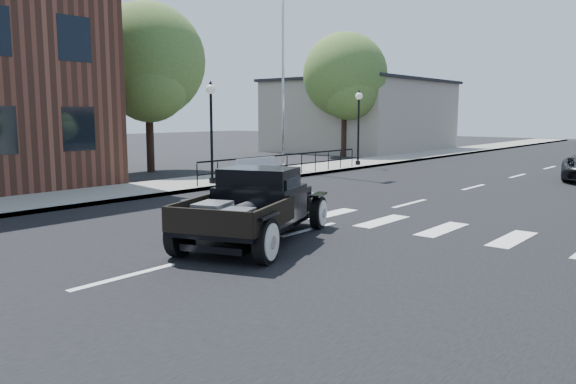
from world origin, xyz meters
The scene contains 13 objects.
ground centered at (0.00, 0.00, 0.00)m, with size 120.00×120.00×0.00m, color black.
road centered at (0.00, 15.00, 0.01)m, with size 14.00×80.00×0.02m, color black.
road_markings centered at (0.00, 10.00, 0.00)m, with size 12.00×60.00×0.06m, color silver, non-canonical shape.
sidewalk_left centered at (-8.50, 15.00, 0.07)m, with size 3.00×80.00×0.15m, color gray.
low_building_left centered at (-15.00, 28.00, 2.50)m, with size 10.00×12.00×5.00m, color #A09786.
railing centered at (-7.30, 10.00, 0.65)m, with size 0.08×10.00×1.00m, color black, non-canonical shape.
banner centered at (-7.22, 8.00, 0.45)m, with size 0.04×2.20×0.60m, color silver, non-canonical shape.
lamp_post_b centered at (-7.60, 6.00, 2.03)m, with size 0.36×0.36×3.75m, color black, non-canonical shape.
lamp_post_c centered at (-7.60, 16.00, 2.03)m, with size 0.36×0.36×3.75m, color black, non-canonical shape.
flagpole centered at (-9.20, 12.00, 6.31)m, with size 0.12×0.12×12.32m, color silver.
big_tree_near centered at (-14.00, 8.00, 3.90)m, with size 5.31×5.31×7.79m, color #4A682C, non-canonical shape.
big_tree_far centered at (-12.50, 22.00, 3.93)m, with size 5.35×5.35×7.85m, color #4A682C, non-canonical shape.
hotrod_pickup centered at (-0.12, 0.32, 0.80)m, with size 2.16×4.62×1.60m, color black, non-canonical shape.
Camera 1 is at (7.81, -8.19, 2.68)m, focal length 35.00 mm.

